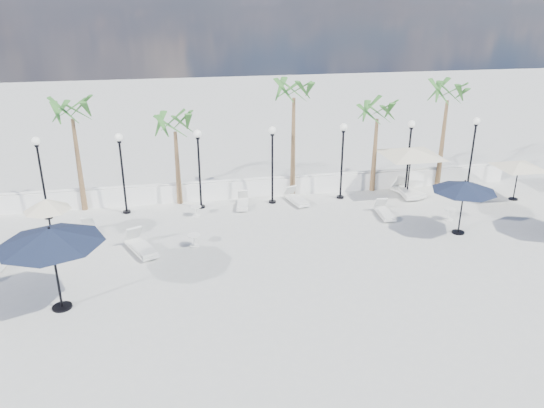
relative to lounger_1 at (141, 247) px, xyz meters
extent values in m
plane|color=#AAAAA5|center=(6.16, -2.13, -0.26)|extent=(100.00, 100.00, 0.00)
cube|color=white|center=(6.16, 5.37, 0.19)|extent=(26.00, 0.30, 0.90)
cube|color=white|center=(6.16, 5.37, 0.71)|extent=(26.00, 0.12, 0.08)
cylinder|color=black|center=(-4.34, 4.37, -0.21)|extent=(0.36, 0.36, 0.10)
cylinder|color=black|center=(-4.34, 4.37, 1.49)|extent=(0.10, 0.10, 3.50)
cylinder|color=black|center=(-4.34, 4.37, 3.19)|extent=(0.18, 0.18, 0.10)
sphere|color=white|center=(-4.34, 4.37, 3.40)|extent=(0.36, 0.36, 0.36)
cylinder|color=black|center=(-0.84, 4.37, -0.21)|extent=(0.36, 0.36, 0.10)
cylinder|color=black|center=(-0.84, 4.37, 1.49)|extent=(0.10, 0.10, 3.50)
cylinder|color=black|center=(-0.84, 4.37, 3.19)|extent=(0.18, 0.18, 0.10)
sphere|color=white|center=(-0.84, 4.37, 3.40)|extent=(0.36, 0.36, 0.36)
cylinder|color=black|center=(2.66, 4.37, -0.21)|extent=(0.36, 0.36, 0.10)
cylinder|color=black|center=(2.66, 4.37, 1.49)|extent=(0.10, 0.10, 3.50)
cylinder|color=black|center=(2.66, 4.37, 3.19)|extent=(0.18, 0.18, 0.10)
sphere|color=white|center=(2.66, 4.37, 3.40)|extent=(0.36, 0.36, 0.36)
cylinder|color=black|center=(6.16, 4.37, -0.21)|extent=(0.36, 0.36, 0.10)
cylinder|color=black|center=(6.16, 4.37, 1.49)|extent=(0.10, 0.10, 3.50)
cylinder|color=black|center=(6.16, 4.37, 3.19)|extent=(0.18, 0.18, 0.10)
sphere|color=white|center=(6.16, 4.37, 3.40)|extent=(0.36, 0.36, 0.36)
cylinder|color=black|center=(9.66, 4.37, -0.21)|extent=(0.36, 0.36, 0.10)
cylinder|color=black|center=(9.66, 4.37, 1.49)|extent=(0.10, 0.10, 3.50)
cylinder|color=black|center=(9.66, 4.37, 3.19)|extent=(0.18, 0.18, 0.10)
sphere|color=white|center=(9.66, 4.37, 3.40)|extent=(0.36, 0.36, 0.36)
cylinder|color=black|center=(13.16, 4.37, -0.21)|extent=(0.36, 0.36, 0.10)
cylinder|color=black|center=(13.16, 4.37, 1.49)|extent=(0.10, 0.10, 3.50)
cylinder|color=black|center=(13.16, 4.37, 3.19)|extent=(0.18, 0.18, 0.10)
sphere|color=white|center=(13.16, 4.37, 3.40)|extent=(0.36, 0.36, 0.36)
cylinder|color=black|center=(16.66, 4.37, -0.21)|extent=(0.36, 0.36, 0.10)
cylinder|color=black|center=(16.66, 4.37, 1.49)|extent=(0.10, 0.10, 3.50)
cylinder|color=black|center=(16.66, 4.37, 3.19)|extent=(0.18, 0.18, 0.10)
sphere|color=white|center=(16.66, 4.37, 3.40)|extent=(0.36, 0.36, 0.36)
cone|color=brown|center=(-2.84, 5.17, 1.94)|extent=(0.28, 0.28, 4.40)
cone|color=brown|center=(1.66, 5.17, 1.54)|extent=(0.28, 0.28, 3.60)
cone|color=brown|center=(7.36, 5.17, 2.24)|extent=(0.28, 0.28, 5.00)
cone|color=brown|center=(11.66, 5.17, 1.64)|extent=(0.28, 0.28, 3.80)
cone|color=brown|center=(15.36, 5.17, 2.04)|extent=(0.28, 0.28, 4.60)
cube|color=silver|center=(-5.17, -0.13, 0.20)|extent=(0.56, 0.46, 0.50)
cube|color=silver|center=(0.01, -0.02, -0.10)|extent=(1.42, 2.10, 0.11)
cube|color=silver|center=(0.12, -0.27, 0.02)|extent=(1.12, 1.49, 0.11)
cube|color=silver|center=(-0.32, 0.72, 0.30)|extent=(0.76, 0.69, 0.62)
cube|color=silver|center=(-2.39, 1.81, -0.12)|extent=(0.77, 1.71, 0.09)
cube|color=silver|center=(-2.42, 1.59, -0.02)|extent=(0.67, 1.18, 0.09)
cube|color=silver|center=(-2.30, 2.48, 0.21)|extent=(0.57, 0.46, 0.52)
cube|color=silver|center=(7.33, 4.07, -0.12)|extent=(0.96, 1.78, 0.09)
cube|color=silver|center=(7.38, 3.84, -0.02)|extent=(0.79, 1.24, 0.09)
cube|color=silver|center=(7.16, 4.73, 0.22)|extent=(0.61, 0.52, 0.53)
cube|color=silver|center=(10.95, 1.66, -0.12)|extent=(0.66, 1.69, 0.09)
cube|color=silver|center=(10.94, 1.43, -0.02)|extent=(0.59, 1.15, 0.09)
cube|color=silver|center=(11.00, 2.33, 0.21)|extent=(0.54, 0.43, 0.52)
cube|color=silver|center=(4.63, 4.07, -0.13)|extent=(0.79, 1.65, 0.09)
cube|color=silver|center=(4.60, 3.86, -0.03)|extent=(0.67, 1.14, 0.09)
cube|color=silver|center=(4.74, 4.70, 0.19)|extent=(0.55, 0.45, 0.49)
cube|color=silver|center=(13.19, 4.07, -0.10)|extent=(1.34, 1.97, 0.10)
cube|color=silver|center=(13.30, 3.83, 0.01)|extent=(1.06, 1.40, 0.10)
cube|color=silver|center=(12.88, 4.76, 0.27)|extent=(0.72, 0.65, 0.59)
cube|color=silver|center=(13.10, 4.07, -0.10)|extent=(0.86, 2.05, 0.11)
cube|color=silver|center=(13.08, 3.80, 0.02)|extent=(0.75, 1.40, 0.11)
cube|color=silver|center=(13.18, 4.87, 0.30)|extent=(0.67, 0.53, 0.62)
cylinder|color=silver|center=(2.36, 3.35, -0.24)|extent=(0.38, 0.38, 0.03)
cylinder|color=silver|center=(2.36, 3.35, -0.03)|extent=(0.06, 0.06, 0.46)
cylinder|color=silver|center=(2.36, 3.35, 0.21)|extent=(0.50, 0.50, 0.03)
cylinder|color=silver|center=(2.11, 0.18, -0.24)|extent=(0.40, 0.40, 0.03)
cylinder|color=silver|center=(2.11, 0.18, -0.01)|extent=(0.06, 0.06, 0.49)
cylinder|color=silver|center=(2.11, 0.18, 0.24)|extent=(0.53, 0.53, 0.03)
cylinder|color=silver|center=(13.70, 0.76, -0.24)|extent=(0.43, 0.43, 0.03)
cylinder|color=silver|center=(13.70, 0.76, 0.00)|extent=(0.06, 0.06, 0.51)
cylinder|color=silver|center=(13.70, 0.76, 0.27)|extent=(0.55, 0.55, 0.03)
cylinder|color=black|center=(-2.41, -3.64, -0.22)|extent=(0.64, 0.64, 0.07)
cylinder|color=black|center=(-2.41, -3.64, 1.15)|extent=(0.08, 0.08, 2.81)
cone|color=black|center=(-2.41, -3.64, 2.35)|extent=(3.33, 3.33, 0.52)
sphere|color=black|center=(-2.41, -3.64, 2.63)|extent=(0.09, 0.09, 0.09)
cylinder|color=black|center=(13.39, -0.64, -0.23)|extent=(0.54, 0.54, 0.06)
cylinder|color=black|center=(13.39, -0.64, 0.90)|extent=(0.07, 0.07, 2.32)
cone|color=black|center=(13.39, -0.64, 1.89)|extent=(2.71, 2.71, 0.43)
sphere|color=black|center=(13.39, -0.64, 2.13)|extent=(0.08, 0.08, 0.08)
cylinder|color=black|center=(13.13, 4.07, -0.22)|extent=(0.56, 0.56, 0.07)
cylinder|color=black|center=(13.13, 4.07, 0.99)|extent=(0.08, 0.08, 2.50)
pyramid|color=#B9B092|center=(13.13, 4.07, 2.27)|extent=(5.52, 5.52, 0.38)
cylinder|color=black|center=(18.16, 2.55, -0.23)|extent=(0.45, 0.45, 0.05)
cylinder|color=black|center=(18.16, 2.55, 0.72)|extent=(0.06, 0.06, 1.96)
pyramid|color=#B9B092|center=(18.16, 2.55, 1.72)|extent=(4.26, 4.26, 0.30)
cylinder|color=black|center=(-3.49, 0.94, -0.23)|extent=(0.57, 0.57, 0.06)
cylinder|color=black|center=(-3.49, 0.94, 0.81)|extent=(0.07, 0.07, 2.14)
cone|color=#B9B092|center=(-3.49, 0.94, 1.70)|extent=(1.83, 1.83, 0.46)
sphere|color=black|center=(-3.49, 0.94, 1.95)|extent=(0.08, 0.08, 0.08)
camera|label=1|loc=(1.59, -19.62, 9.35)|focal=35.00mm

